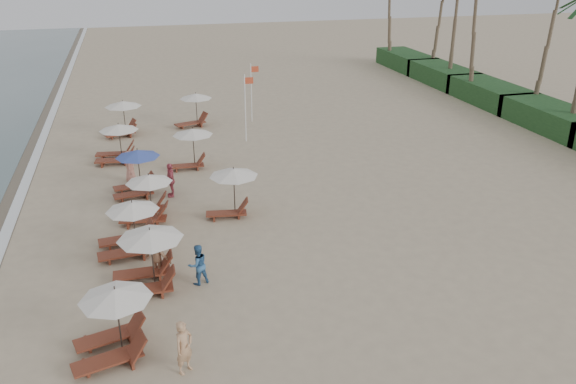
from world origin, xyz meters
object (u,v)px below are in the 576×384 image
object	(u,v)px
flag_pole_near	(246,105)
lounger_station_5	(115,145)
lounger_station_2	(127,230)
inland_station_1	(190,144)
lounger_station_0	(110,325)
beachgoer_near	(184,347)
lounger_station_6	(121,118)
beachgoer_mid_b	(157,254)
inland_station_2	(193,108)
lounger_station_4	(135,173)
inland_station_0	(231,187)
lounger_station_3	(144,199)
beachgoer_mid_a	(198,265)
beachgoer_far_b	(130,166)
lounger_station_1	(145,260)
beachgoer_far_a	(171,180)

from	to	relation	value
flag_pole_near	lounger_station_5	bearing A→B (deg)	-167.36
lounger_station_2	flag_pole_near	size ratio (longest dim) A/B	0.63
lounger_station_5	inland_station_1	distance (m)	4.62
flag_pole_near	lounger_station_0	bearing A→B (deg)	-112.26
beachgoer_near	flag_pole_near	bearing A→B (deg)	35.22
lounger_station_6	inland_station_1	world-z (taller)	lounger_station_6
beachgoer_near	beachgoer_mid_b	xyz separation A→B (m)	(-0.40, 5.79, 0.02)
inland_station_2	beachgoer_mid_b	xyz separation A→B (m)	(-3.61, -19.67, -0.44)
flag_pole_near	inland_station_1	bearing A→B (deg)	-134.53
lounger_station_4	beachgoer_near	bearing A→B (deg)	-85.97
inland_station_2	beachgoer_mid_b	distance (m)	20.00
lounger_station_6	beachgoer_near	xyz separation A→B (m)	(1.57, -24.56, -0.33)
inland_station_0	lounger_station_3	bearing A→B (deg)	170.66
inland_station_2	beachgoer_mid_a	world-z (taller)	inland_station_2
inland_station_1	beachgoer_far_b	world-z (taller)	inland_station_1
lounger_station_2	beachgoer_mid_b	xyz separation A→B (m)	(1.06, -2.13, -0.10)
lounger_station_5	beachgoer_far_b	world-z (taller)	lounger_station_5
inland_station_1	lounger_station_3	bearing A→B (deg)	-114.12
inland_station_2	beachgoer_mid_b	bearing A→B (deg)	-100.41
lounger_station_2	lounger_station_0	bearing A→B (deg)	-95.05
inland_station_1	lounger_station_1	bearing A→B (deg)	-103.79
lounger_station_1	beachgoer_mid_a	size ratio (longest dim) A/B	1.75
beachgoer_near	beachgoer_far_b	world-z (taller)	beachgoer_near
lounger_station_1	lounger_station_4	world-z (taller)	lounger_station_4
lounger_station_1	inland_station_0	world-z (taller)	lounger_station_1
lounger_station_1	flag_pole_near	bearing A→B (deg)	66.77
inland_station_2	beachgoer_far_a	distance (m)	12.42
lounger_station_0	lounger_station_2	world-z (taller)	lounger_station_0
beachgoer_mid_b	beachgoer_far_b	bearing A→B (deg)	-46.20
inland_station_1	beachgoer_near	size ratio (longest dim) A/B	1.56
beachgoer_mid_a	lounger_station_1	bearing A→B (deg)	-25.89
lounger_station_5	beachgoer_far_a	bearing A→B (deg)	-66.39
beachgoer_mid_a	inland_station_1	bearing A→B (deg)	-114.21
lounger_station_3	lounger_station_6	xyz separation A→B (m)	(-0.92, 13.65, 0.20)
lounger_station_3	lounger_station_5	size ratio (longest dim) A/B	0.96
lounger_station_6	inland_station_2	world-z (taller)	lounger_station_6
inland_station_0	lounger_station_0	bearing A→B (deg)	-120.21
inland_station_2	beachgoer_mid_b	size ratio (longest dim) A/B	1.65
lounger_station_5	inland_station_2	distance (m)	8.02
beachgoer_far_a	lounger_station_5	bearing A→B (deg)	-155.69
lounger_station_4	lounger_station_6	bearing A→B (deg)	93.18
inland_station_2	beachgoer_mid_a	size ratio (longest dim) A/B	1.82
lounger_station_6	inland_station_2	distance (m)	4.88
lounger_station_3	flag_pole_near	xyz separation A→B (m)	(6.71, 10.19, 1.41)
lounger_station_6	inland_station_0	bearing A→B (deg)	-71.58
lounger_station_2	beachgoer_mid_a	xyz separation A→B (m)	(2.43, -3.18, -0.18)
lounger_station_2	inland_station_2	bearing A→B (deg)	75.08
beachgoer_near	beachgoer_far_b	distance (m)	15.92
lounger_station_3	lounger_station_6	world-z (taller)	lounger_station_6
lounger_station_2	inland_station_2	world-z (taller)	inland_station_2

